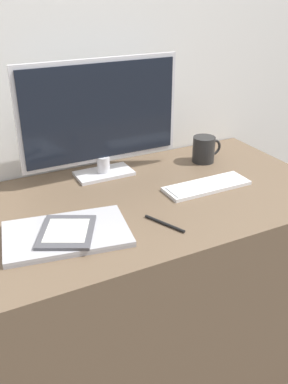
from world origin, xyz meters
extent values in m
cube|color=silver|center=(0.00, 0.58, 1.20)|extent=(3.60, 0.05, 2.40)
cube|color=brown|center=(0.00, 0.21, 0.38)|extent=(1.51, 0.67, 0.75)
cube|color=silver|center=(0.09, 0.43, 0.76)|extent=(0.20, 0.11, 0.01)
cylinder|color=silver|center=(0.09, 0.43, 0.79)|extent=(0.05, 0.05, 0.06)
cube|color=silver|center=(0.09, 0.44, 0.98)|extent=(0.57, 0.01, 0.35)
cube|color=black|center=(0.09, 0.43, 0.98)|extent=(0.54, 0.01, 0.32)
cube|color=silver|center=(0.36, 0.18, 0.76)|extent=(0.30, 0.10, 0.01)
cube|color=silver|center=(0.36, 0.18, 0.76)|extent=(0.28, 0.08, 0.00)
cube|color=#A3A3A8|center=(-0.16, 0.10, 0.75)|extent=(0.37, 0.27, 0.01)
cube|color=#B2B2B7|center=(-0.16, 0.10, 0.76)|extent=(0.37, 0.27, 0.01)
cube|color=#4C4C51|center=(-0.16, 0.09, 0.77)|extent=(0.20, 0.22, 0.01)
cube|color=silver|center=(-0.16, 0.09, 0.78)|extent=(0.15, 0.16, 0.00)
cylinder|color=black|center=(0.48, 0.38, 0.80)|extent=(0.09, 0.09, 0.10)
torus|color=black|center=(0.52, 0.38, 0.80)|extent=(0.07, 0.01, 0.07)
cylinder|color=black|center=(0.11, 0.03, 0.75)|extent=(0.06, 0.13, 0.01)
camera|label=1|loc=(-0.42, -0.89, 1.39)|focal=40.00mm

